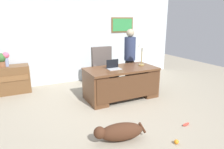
# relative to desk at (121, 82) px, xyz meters

# --- Properties ---
(ground_plane) EXTENTS (12.00, 12.00, 0.00)m
(ground_plane) POSITION_rel_desk_xyz_m (-0.50, -0.61, -0.42)
(ground_plane) COLOR #9E937F
(back_wall) EXTENTS (7.00, 0.16, 2.70)m
(back_wall) POSITION_rel_desk_xyz_m (-0.49, 1.99, 0.93)
(back_wall) COLOR silver
(back_wall) RESTS_ON ground_plane
(desk) EXTENTS (1.78, 0.92, 0.78)m
(desk) POSITION_rel_desk_xyz_m (0.00, 0.00, 0.00)
(desk) COLOR brown
(desk) RESTS_ON ground_plane
(credenza) EXTENTS (1.37, 0.50, 0.75)m
(credenza) POSITION_rel_desk_xyz_m (-2.73, 1.64, -0.05)
(credenza) COLOR brown
(credenza) RESTS_ON ground_plane
(armchair) EXTENTS (0.60, 0.59, 1.19)m
(armchair) POSITION_rel_desk_xyz_m (-0.08, 0.92, 0.09)
(armchair) COLOR #564C47
(armchair) RESTS_ON ground_plane
(person_standing) EXTENTS (0.32, 0.32, 1.70)m
(person_standing) POSITION_rel_desk_xyz_m (0.64, 0.68, 0.45)
(person_standing) COLOR #262323
(person_standing) RESTS_ON ground_plane
(dog_lying) EXTENTS (0.91, 0.44, 0.30)m
(dog_lying) POSITION_rel_desk_xyz_m (-0.94, -1.64, -0.27)
(dog_lying) COLOR #472819
(dog_lying) RESTS_ON ground_plane
(laptop) EXTENTS (0.32, 0.22, 0.23)m
(laptop) POSITION_rel_desk_xyz_m (-0.21, 0.03, 0.41)
(laptop) COLOR #B2B5BA
(laptop) RESTS_ON desk
(desk_lamp) EXTENTS (0.22, 0.22, 0.65)m
(desk_lamp) POSITION_rel_desk_xyz_m (0.64, 0.08, 0.88)
(desk_lamp) COLOR #9E8447
(desk_lamp) RESTS_ON desk
(vase_with_flowers) EXTENTS (0.17, 0.17, 0.38)m
(vase_with_flowers) POSITION_rel_desk_xyz_m (-2.56, 1.64, 0.57)
(vase_with_flowers) COLOR #8895BC
(vase_with_flowers) RESTS_ON credenza
(potted_plant) EXTENTS (0.24, 0.24, 0.36)m
(potted_plant) POSITION_rel_desk_xyz_m (-2.68, 1.64, 0.52)
(potted_plant) COLOR brown
(potted_plant) RESTS_ON credenza
(dog_toy_ball) EXTENTS (0.08, 0.08, 0.08)m
(dog_toy_ball) POSITION_rel_desk_xyz_m (-0.15, -2.15, -0.39)
(dog_toy_ball) COLOR orange
(dog_toy_ball) RESTS_ON ground_plane
(dog_toy_bone) EXTENTS (0.18, 0.07, 0.05)m
(dog_toy_bone) POSITION_rel_desk_xyz_m (0.44, -1.79, -0.40)
(dog_toy_bone) COLOR #E53F33
(dog_toy_bone) RESTS_ON ground_plane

